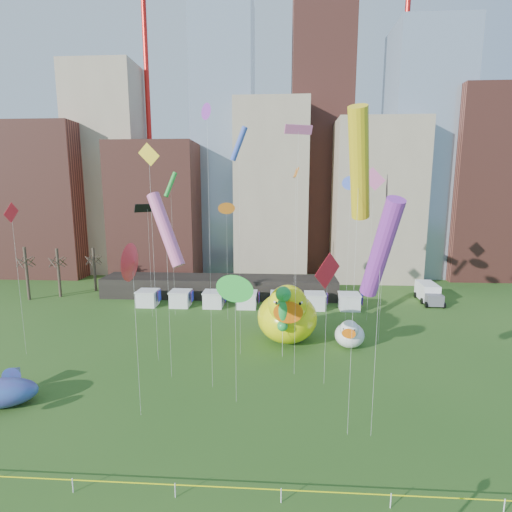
# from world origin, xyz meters

# --- Properties ---
(ground) EXTENTS (160.00, 160.00, 0.00)m
(ground) POSITION_xyz_m (0.00, 0.00, 0.00)
(ground) COLOR #255019
(ground) RESTS_ON ground
(skyline) EXTENTS (101.00, 23.00, 68.00)m
(skyline) POSITION_xyz_m (2.25, 61.06, 21.44)
(skyline) COLOR brown
(skyline) RESTS_ON ground
(crane_left) EXTENTS (23.00, 1.00, 76.00)m
(crane_left) POSITION_xyz_m (-21.11, 64.00, 46.90)
(crane_left) COLOR red
(crane_left) RESTS_ON ground
(crane_right) EXTENTS (23.00, 1.00, 76.00)m
(crane_right) POSITION_xyz_m (30.89, 64.00, 46.90)
(crane_right) COLOR red
(crane_right) RESTS_ON ground
(pavilion) EXTENTS (38.00, 6.00, 3.20)m
(pavilion) POSITION_xyz_m (-4.00, 42.00, 1.60)
(pavilion) COLOR black
(pavilion) RESTS_ON ground
(vendor_tents) EXTENTS (33.24, 2.80, 2.40)m
(vendor_tents) POSITION_xyz_m (1.02, 36.00, 1.11)
(vendor_tents) COLOR white
(vendor_tents) RESTS_ON ground
(bare_trees) EXTENTS (8.44, 6.44, 8.50)m
(bare_trees) POSITION_xyz_m (-30.17, 40.54, 4.01)
(bare_trees) COLOR #382B21
(bare_trees) RESTS_ON ground
(caution_tape) EXTENTS (50.00, 0.06, 0.90)m
(caution_tape) POSITION_xyz_m (0.00, 0.00, 0.68)
(caution_tape) COLOR white
(caution_tape) RESTS_ON ground
(big_duck) EXTENTS (6.85, 9.30, 7.21)m
(big_duck) POSITION_xyz_m (6.72, 23.10, 3.31)
(big_duck) COLOR #E9EB0C
(big_duck) RESTS_ON ground
(small_duck) EXTENTS (4.03, 4.80, 3.43)m
(small_duck) POSITION_xyz_m (13.58, 22.06, 1.57)
(small_duck) COLOR white
(small_duck) RESTS_ON ground
(seahorse_green) EXTENTS (1.90, 2.22, 7.62)m
(seahorse_green) POSITION_xyz_m (6.16, 19.06, 5.64)
(seahorse_green) COLOR silver
(seahorse_green) RESTS_ON ground
(seahorse_purple) EXTENTS (1.58, 1.82, 5.28)m
(seahorse_purple) POSITION_xyz_m (8.36, 23.16, 3.68)
(seahorse_purple) COLOR silver
(seahorse_purple) RESTS_ON ground
(whale_inflatable) EXTENTS (6.33, 7.40, 2.54)m
(whale_inflatable) POSITION_xyz_m (-16.69, 8.61, 1.16)
(whale_inflatable) COLOR #4D328A
(whale_inflatable) RESTS_ON ground
(box_truck) EXTENTS (3.00, 6.80, 2.84)m
(box_truck) POSITION_xyz_m (29.01, 40.73, 1.46)
(box_truck) COLOR white
(box_truck) RESTS_ON ground
(kite_0) EXTENTS (0.15, 2.05, 16.04)m
(kite_0) POSITION_xyz_m (-21.05, 18.08, 14.58)
(kite_0) COLOR silver
(kite_0) RESTS_ON ground
(kite_1) EXTENTS (2.97, 0.11, 20.12)m
(kite_1) POSITION_xyz_m (17.58, 31.50, 18.30)
(kite_1) COLOR silver
(kite_1) RESTS_ON ground
(kite_2) EXTENTS (2.80, 2.97, 15.47)m
(kite_2) POSITION_xyz_m (-11.65, 30.97, 14.86)
(kite_2) COLOR silver
(kite_2) RESTS_ON ground
(kite_3) EXTENTS (1.87, 1.74, 19.64)m
(kite_3) POSITION_xyz_m (-8.70, 31.91, 17.92)
(kite_3) COLOR silver
(kite_3) RESTS_ON ground
(kite_4) EXTENTS (2.55, 4.34, 22.33)m
(kite_4) POSITION_xyz_m (10.75, 6.40, 18.77)
(kite_4) COLOR silver
(kite_4) RESTS_ON ground
(kite_5) EXTENTS (1.26, 1.36, 18.88)m
(kite_5) POSITION_xyz_m (14.08, 27.80, 17.99)
(kite_5) COLOR silver
(kite_5) RESTS_ON ground
(kite_6) EXTENTS (1.47, 0.62, 15.67)m
(kite_6) POSITION_xyz_m (-1.09, 30.39, 14.86)
(kite_6) COLOR silver
(kite_6) RESTS_ON ground
(kite_7) EXTENTS (2.14, 4.30, 16.95)m
(kite_7) POSITION_xyz_m (12.39, 6.34, 13.43)
(kite_7) COLOR silver
(kite_7) RESTS_ON ground
(kite_8) EXTENTS (0.55, 2.75, 13.47)m
(kite_8) POSITION_xyz_m (-4.85, 7.80, 12.10)
(kite_8) COLOR silver
(kite_8) RESTS_ON ground
(kite_9) EXTENTS (3.93, 2.86, 17.10)m
(kite_9) POSITION_xyz_m (-4.20, 14.09, 13.80)
(kite_9) COLOR silver
(kite_9) RESTS_ON ground
(kite_10) EXTENTS (0.78, 3.51, 18.92)m
(kite_10) POSITION_xyz_m (17.12, 23.45, 16.93)
(kite_10) COLOR silver
(kite_10) RESTS_ON ground
(kite_11) EXTENTS (2.15, 1.05, 10.73)m
(kite_11) POSITION_xyz_m (2.33, 10.22, 9.62)
(kite_11) COLOR silver
(kite_11) RESTS_ON ground
(kite_12) EXTENTS (2.14, 0.32, 21.62)m
(kite_12) POSITION_xyz_m (-6.57, 17.53, 19.80)
(kite_12) COLOR silver
(kite_12) RESTS_ON ground
(kite_13) EXTENTS (2.00, 1.33, 23.35)m
(kite_13) POSITION_xyz_m (1.71, 19.62, 21.64)
(kite_13) COLOR silver
(kite_13) RESTS_ON ground
(kite_14) EXTENTS (0.60, 3.56, 19.78)m
(kite_14) POSITION_xyz_m (7.60, 27.29, 19.14)
(kite_14) COLOR silver
(kite_14) RESTS_ON ground
(kite_15) EXTENTS (0.84, 1.13, 23.97)m
(kite_15) POSITION_xyz_m (-0.05, 12.50, 23.06)
(kite_15) COLOR silver
(kite_15) RESTS_ON ground
(kite_16) EXTENTS (2.38, 2.10, 12.00)m
(kite_16) POSITION_xyz_m (9.89, 13.61, 10.33)
(kite_16) COLOR silver
(kite_16) RESTS_ON ground
(kite_17) EXTENTS (2.47, 1.23, 22.72)m
(kite_17) POSITION_xyz_m (7.27, 15.36, 22.06)
(kite_17) COLOR silver
(kite_17) RESTS_ON ground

